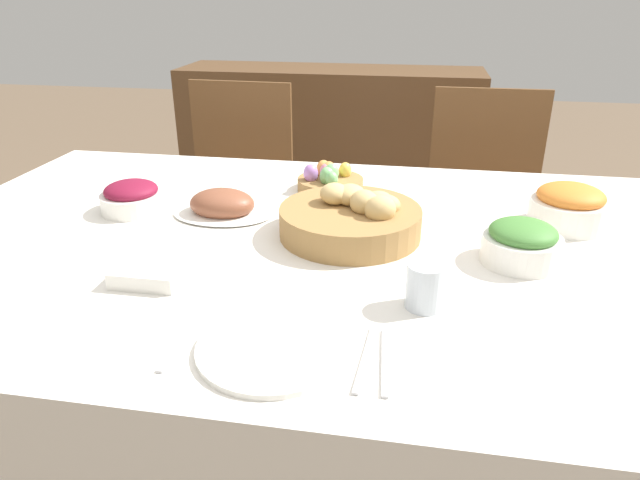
{
  "coord_description": "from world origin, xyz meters",
  "views": [
    {
      "loc": [
        0.21,
        -1.15,
        1.27
      ],
      "look_at": [
        0.03,
        -0.09,
        0.78
      ],
      "focal_mm": 32.0,
      "sensor_mm": 36.0,
      "label": 1
    }
  ],
  "objects_px": {
    "drinking_cup": "(426,286)",
    "ham_platter": "(222,206)",
    "chair_far_left": "(235,195)",
    "spoon": "(385,360)",
    "carrot_bowl": "(569,206)",
    "butter_dish": "(147,276)",
    "green_salad_bowl": "(522,243)",
    "bread_basket": "(352,218)",
    "beet_salad_bowl": "(132,197)",
    "egg_basket": "(329,181)",
    "sideboard": "(330,148)",
    "knife": "(365,358)",
    "dinner_plate": "(273,348)",
    "chair_far_right": "(483,210)",
    "fork": "(185,340)"
  },
  "relations": [
    {
      "from": "drinking_cup",
      "to": "ham_platter",
      "type": "bearing_deg",
      "value": 144.03
    },
    {
      "from": "chair_far_left",
      "to": "spoon",
      "type": "height_order",
      "value": "chair_far_left"
    },
    {
      "from": "carrot_bowl",
      "to": "butter_dish",
      "type": "relative_size",
      "value": 1.4
    },
    {
      "from": "spoon",
      "to": "drinking_cup",
      "type": "height_order",
      "value": "drinking_cup"
    },
    {
      "from": "green_salad_bowl",
      "to": "bread_basket",
      "type": "bearing_deg",
      "value": 167.75
    },
    {
      "from": "bread_basket",
      "to": "butter_dish",
      "type": "distance_m",
      "value": 0.46
    },
    {
      "from": "beet_salad_bowl",
      "to": "egg_basket",
      "type": "bearing_deg",
      "value": 26.92
    },
    {
      "from": "bread_basket",
      "to": "egg_basket",
      "type": "relative_size",
      "value": 1.77
    },
    {
      "from": "ham_platter",
      "to": "spoon",
      "type": "bearing_deg",
      "value": -50.73
    },
    {
      "from": "butter_dish",
      "to": "sideboard",
      "type": "bearing_deg",
      "value": 89.53
    },
    {
      "from": "egg_basket",
      "to": "drinking_cup",
      "type": "bearing_deg",
      "value": -65.76
    },
    {
      "from": "ham_platter",
      "to": "spoon",
      "type": "relative_size",
      "value": 1.45
    },
    {
      "from": "knife",
      "to": "butter_dish",
      "type": "height_order",
      "value": "butter_dish"
    },
    {
      "from": "drinking_cup",
      "to": "butter_dish",
      "type": "height_order",
      "value": "drinking_cup"
    },
    {
      "from": "dinner_plate",
      "to": "knife",
      "type": "relative_size",
      "value": 1.41
    },
    {
      "from": "bread_basket",
      "to": "knife",
      "type": "height_order",
      "value": "bread_basket"
    },
    {
      "from": "bread_basket",
      "to": "drinking_cup",
      "type": "bearing_deg",
      "value": -60.59
    },
    {
      "from": "green_salad_bowl",
      "to": "knife",
      "type": "xyz_separation_m",
      "value": [
        -0.28,
        -0.39,
        -0.04
      ]
    },
    {
      "from": "egg_basket",
      "to": "chair_far_right",
      "type": "bearing_deg",
      "value": 50.41
    },
    {
      "from": "chair_far_left",
      "to": "bread_basket",
      "type": "relative_size",
      "value": 2.87
    },
    {
      "from": "chair_far_right",
      "to": "sideboard",
      "type": "distance_m",
      "value": 1.23
    },
    {
      "from": "chair_far_left",
      "to": "egg_basket",
      "type": "height_order",
      "value": "chair_far_left"
    },
    {
      "from": "sideboard",
      "to": "egg_basket",
      "type": "distance_m",
      "value": 1.63
    },
    {
      "from": "chair_far_left",
      "to": "drinking_cup",
      "type": "xyz_separation_m",
      "value": [
        0.74,
        -1.18,
        0.3
      ]
    },
    {
      "from": "chair_far_right",
      "to": "drinking_cup",
      "type": "distance_m",
      "value": 1.24
    },
    {
      "from": "green_salad_bowl",
      "to": "dinner_plate",
      "type": "xyz_separation_m",
      "value": [
        -0.42,
        -0.39,
        -0.04
      ]
    },
    {
      "from": "sideboard",
      "to": "dinner_plate",
      "type": "relative_size",
      "value": 6.61
    },
    {
      "from": "knife",
      "to": "bread_basket",
      "type": "bearing_deg",
      "value": 103.16
    },
    {
      "from": "green_salad_bowl",
      "to": "dinner_plate",
      "type": "relative_size",
      "value": 0.67
    },
    {
      "from": "ham_platter",
      "to": "beet_salad_bowl",
      "type": "relative_size",
      "value": 1.6
    },
    {
      "from": "chair_far_left",
      "to": "butter_dish",
      "type": "distance_m",
      "value": 1.23
    },
    {
      "from": "green_salad_bowl",
      "to": "spoon",
      "type": "distance_m",
      "value": 0.46
    },
    {
      "from": "chair_far_left",
      "to": "fork",
      "type": "height_order",
      "value": "chair_far_left"
    },
    {
      "from": "spoon",
      "to": "drinking_cup",
      "type": "xyz_separation_m",
      "value": [
        0.06,
        0.18,
        0.04
      ]
    },
    {
      "from": "knife",
      "to": "butter_dish",
      "type": "distance_m",
      "value": 0.47
    },
    {
      "from": "egg_basket",
      "to": "butter_dish",
      "type": "bearing_deg",
      "value": -113.87
    },
    {
      "from": "chair_far_right",
      "to": "egg_basket",
      "type": "xyz_separation_m",
      "value": [
        -0.49,
        -0.6,
        0.28
      ]
    },
    {
      "from": "carrot_bowl",
      "to": "drinking_cup",
      "type": "height_order",
      "value": "carrot_bowl"
    },
    {
      "from": "egg_basket",
      "to": "spoon",
      "type": "bearing_deg",
      "value": -74.87
    },
    {
      "from": "egg_basket",
      "to": "green_salad_bowl",
      "type": "height_order",
      "value": "green_salad_bowl"
    },
    {
      "from": "dinner_plate",
      "to": "spoon",
      "type": "height_order",
      "value": "dinner_plate"
    },
    {
      "from": "sideboard",
      "to": "spoon",
      "type": "bearing_deg",
      "value": -79.18
    },
    {
      "from": "beet_salad_bowl",
      "to": "drinking_cup",
      "type": "height_order",
      "value": "drinking_cup"
    },
    {
      "from": "chair_far_right",
      "to": "chair_far_left",
      "type": "relative_size",
      "value": 1.0
    },
    {
      "from": "chair_far_right",
      "to": "dinner_plate",
      "type": "xyz_separation_m",
      "value": [
        -0.47,
        -1.36,
        0.26
      ]
    },
    {
      "from": "knife",
      "to": "beet_salad_bowl",
      "type": "bearing_deg",
      "value": 144.53
    },
    {
      "from": "fork",
      "to": "drinking_cup",
      "type": "relative_size",
      "value": 2.05
    },
    {
      "from": "chair_far_right",
      "to": "dinner_plate",
      "type": "relative_size",
      "value": 3.82
    },
    {
      "from": "ham_platter",
      "to": "carrot_bowl",
      "type": "bearing_deg",
      "value": 5.14
    },
    {
      "from": "sideboard",
      "to": "carrot_bowl",
      "type": "distance_m",
      "value": 1.95
    }
  ]
}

